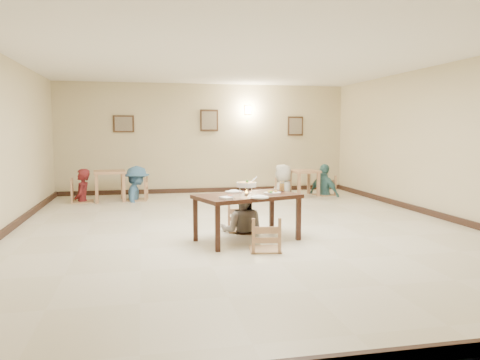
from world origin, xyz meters
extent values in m
plane|color=beige|center=(0.00, 0.00, 0.00)|extent=(10.00, 10.00, 0.00)
plane|color=white|center=(0.00, 0.00, 3.00)|extent=(10.00, 10.00, 0.00)
plane|color=beige|center=(0.00, 5.00, 1.50)|extent=(10.00, 0.00, 10.00)
plane|color=beige|center=(0.00, -5.00, 1.50)|extent=(10.00, 0.00, 10.00)
plane|color=beige|center=(4.00, 0.00, 1.50)|extent=(0.00, 10.00, 10.00)
cube|color=black|center=(0.00, 4.97, 0.06)|extent=(8.00, 0.06, 0.12)
cube|color=black|center=(0.00, -4.97, 0.06)|extent=(8.00, 0.06, 0.12)
cube|color=black|center=(-3.97, 0.00, 0.06)|extent=(0.06, 10.00, 0.12)
cube|color=black|center=(3.97, 0.00, 0.06)|extent=(0.06, 10.00, 0.12)
cube|color=#392416|center=(-2.20, 4.96, 1.90)|extent=(0.55, 0.03, 0.45)
cube|color=gray|center=(-2.20, 4.94, 1.90)|extent=(0.45, 0.01, 0.37)
cube|color=#392416|center=(0.10, 4.96, 2.00)|extent=(0.50, 0.03, 0.60)
cube|color=gray|center=(0.10, 4.94, 2.00)|extent=(0.41, 0.01, 0.49)
cube|color=#392416|center=(2.60, 4.96, 1.85)|extent=(0.45, 0.03, 0.55)
cube|color=gray|center=(2.60, 4.94, 1.85)|extent=(0.37, 0.01, 0.45)
cube|color=#FFD88C|center=(1.20, 4.96, 2.30)|extent=(0.16, 0.05, 0.22)
cube|color=#391C12|center=(-0.14, -0.92, 0.70)|extent=(1.75, 1.32, 0.06)
cube|color=#391C12|center=(-0.70, -1.50, 0.33)|extent=(0.07, 0.07, 0.67)
cube|color=#391C12|center=(0.65, -1.05, 0.33)|extent=(0.07, 0.07, 0.67)
cube|color=#391C12|center=(-0.94, -0.79, 0.33)|extent=(0.07, 0.07, 0.67)
cube|color=#391C12|center=(0.42, -0.34, 0.33)|extent=(0.07, 0.07, 0.67)
cube|color=tan|center=(-0.11, -0.21, 0.40)|extent=(0.41, 0.41, 0.04)
cube|color=tan|center=(-0.02, -1.57, 0.43)|extent=(0.44, 0.44, 0.05)
imported|color=gray|center=(-0.08, -0.27, 0.78)|extent=(0.90, 0.79, 1.57)
torus|color=silver|center=(-0.17, -0.98, 0.86)|extent=(0.24, 0.24, 0.01)
cylinder|color=silver|center=(-0.17, -0.98, 0.74)|extent=(0.06, 0.06, 0.04)
cone|color=#FFA526|center=(-0.17, -0.98, 0.79)|extent=(0.04, 0.04, 0.05)
cylinder|color=white|center=(-0.17, -0.98, 0.89)|extent=(0.31, 0.31, 0.07)
cylinder|color=#C17317|center=(-0.17, -0.98, 0.92)|extent=(0.27, 0.27, 0.02)
sphere|color=#2D7223|center=(-0.16, -0.99, 0.94)|extent=(0.04, 0.04, 0.04)
cylinder|color=silver|center=(-0.05, -0.92, 0.95)|extent=(0.14, 0.09, 0.10)
cylinder|color=silver|center=(-0.07, -0.92, 0.79)|extent=(0.01, 0.01, 0.14)
cylinder|color=silver|center=(-0.26, -0.92, 0.79)|extent=(0.01, 0.01, 0.14)
cylinder|color=silver|center=(-0.17, -1.09, 0.79)|extent=(0.01, 0.01, 0.14)
cylinder|color=white|center=(-0.30, -0.63, 0.74)|extent=(0.28, 0.28, 0.02)
ellipsoid|color=white|center=(-0.30, -0.63, 0.74)|extent=(0.18, 0.15, 0.06)
cylinder|color=white|center=(-0.04, -1.32, 0.74)|extent=(0.27, 0.27, 0.02)
ellipsoid|color=white|center=(-0.04, -1.32, 0.74)|extent=(0.18, 0.15, 0.06)
cylinder|color=white|center=(0.27, -0.91, 0.74)|extent=(0.27, 0.27, 0.02)
sphere|color=#2D7223|center=(0.23, -0.98, 0.76)|extent=(0.05, 0.05, 0.05)
cylinder|color=white|center=(-0.44, -1.10, 0.74)|extent=(0.10, 0.10, 0.02)
cylinder|color=maroon|center=(-0.44, -1.10, 0.74)|extent=(0.08, 0.08, 0.01)
cube|color=white|center=(-0.55, -1.35, 0.74)|extent=(0.20, 0.22, 0.03)
cube|color=silver|center=(-0.49, -1.26, 0.74)|extent=(0.09, 0.18, 0.01)
cube|color=silver|center=(-0.46, -1.26, 0.74)|extent=(0.09, 0.18, 0.01)
cylinder|color=white|center=(0.50, -0.64, 0.81)|extent=(0.08, 0.08, 0.17)
cylinder|color=orange|center=(0.50, -0.64, 0.79)|extent=(0.07, 0.07, 0.12)
cube|color=tan|center=(-2.52, 3.82, 0.72)|extent=(0.82, 0.82, 0.06)
cube|color=tan|center=(-2.80, 3.48, 0.34)|extent=(0.07, 0.07, 0.69)
cube|color=tan|center=(-2.18, 3.54, 0.34)|extent=(0.07, 0.07, 0.69)
cube|color=tan|center=(-2.86, 4.10, 0.34)|extent=(0.07, 0.07, 0.69)
cube|color=tan|center=(-2.24, 4.16, 0.34)|extent=(0.07, 0.07, 0.69)
cube|color=tan|center=(2.46, 3.77, 0.65)|extent=(0.75, 0.75, 0.06)
cube|color=tan|center=(2.21, 3.46, 0.31)|extent=(0.07, 0.07, 0.62)
cube|color=tan|center=(2.77, 3.52, 0.31)|extent=(0.07, 0.07, 0.62)
cube|color=tan|center=(2.15, 4.01, 0.31)|extent=(0.07, 0.07, 0.62)
cube|color=tan|center=(2.70, 4.07, 0.31)|extent=(0.07, 0.07, 0.62)
cube|color=tan|center=(-3.16, 3.75, 0.49)|extent=(0.51, 0.51, 0.05)
cube|color=tan|center=(-1.88, 3.82, 0.49)|extent=(0.50, 0.50, 0.05)
cube|color=tan|center=(1.90, 3.84, 0.41)|extent=(0.42, 0.42, 0.05)
cube|color=tan|center=(3.02, 3.72, 0.46)|extent=(0.47, 0.47, 0.05)
imported|color=maroon|center=(-3.16, 3.75, 0.81)|extent=(0.42, 0.61, 1.62)
imported|color=teal|center=(-1.88, 3.82, 0.85)|extent=(0.71, 1.14, 1.70)
imported|color=silver|center=(1.90, 3.84, 0.84)|extent=(0.77, 0.95, 1.67)
imported|color=teal|center=(3.02, 3.72, 0.84)|extent=(0.82, 1.06, 1.68)
camera|label=1|loc=(-1.72, -7.95, 1.71)|focal=35.00mm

